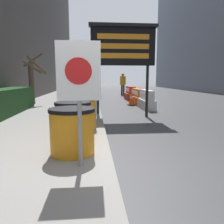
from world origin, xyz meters
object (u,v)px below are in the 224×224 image
(jersey_barrier_red_striped, at_px, (130,94))
(traffic_light_near_curb, at_px, (99,66))
(message_board, at_px, (123,47))
(traffic_cone_near, at_px, (132,99))
(traffic_cone_mid, at_px, (141,93))
(pedestrian_worker, at_px, (123,82))
(jersey_barrier_white, at_px, (146,101))
(barrel_drum_foreground, at_px, (72,131))
(barrel_drum_back, at_px, (82,113))
(warning_sign, at_px, (79,81))
(jersey_barrier_orange_far, at_px, (137,97))
(barrel_drum_middle, at_px, (73,120))
(traffic_cone_far, at_px, (133,96))

(jersey_barrier_red_striped, xyz_separation_m, traffic_light_near_curb, (-1.89, 5.20, 2.12))
(message_board, bearing_deg, traffic_cone_near, 74.51)
(jersey_barrier_red_striped, distance_m, traffic_cone_mid, 2.66)
(traffic_light_near_curb, xyz_separation_m, pedestrian_worker, (1.94, -1.17, -1.43))
(jersey_barrier_white, height_order, traffic_cone_mid, jersey_barrier_white)
(barrel_drum_foreground, bearing_deg, jersey_barrier_red_striped, 75.12)
(barrel_drum_back, distance_m, traffic_cone_mid, 11.79)
(barrel_drum_foreground, height_order, warning_sign, warning_sign)
(warning_sign, height_order, message_board, message_board)
(traffic_light_near_curb, bearing_deg, barrel_drum_back, -93.61)
(jersey_barrier_orange_far, bearing_deg, barrel_drum_foreground, -108.59)
(warning_sign, bearing_deg, message_board, 75.20)
(barrel_drum_middle, bearing_deg, pedestrian_worker, 77.88)
(barrel_drum_foreground, relative_size, traffic_cone_far, 1.29)
(traffic_light_near_curb, bearing_deg, barrel_drum_middle, -93.89)
(message_board, height_order, traffic_cone_near, message_board)
(traffic_cone_far, bearing_deg, barrel_drum_foreground, -105.85)
(barrel_drum_foreground, xyz_separation_m, jersey_barrier_red_striped, (2.83, 10.67, -0.15))
(warning_sign, xyz_separation_m, jersey_barrier_orange_far, (2.68, 8.99, -0.99))
(barrel_drum_middle, xyz_separation_m, jersey_barrier_white, (2.90, 5.39, -0.15))
(traffic_cone_mid, relative_size, traffic_cone_far, 1.10)
(warning_sign, height_order, traffic_light_near_curb, traffic_light_near_curb)
(pedestrian_worker, bearing_deg, traffic_cone_near, 31.80)
(warning_sign, relative_size, traffic_cone_mid, 2.66)
(barrel_drum_middle, distance_m, traffic_cone_near, 7.17)
(jersey_barrier_red_striped, xyz_separation_m, traffic_cone_far, (0.12, -0.27, -0.10))
(barrel_drum_back, relative_size, traffic_cone_far, 1.29)
(barrel_drum_foreground, height_order, message_board, message_board)
(barrel_drum_back, height_order, jersey_barrier_orange_far, barrel_drum_back)
(warning_sign, bearing_deg, traffic_cone_far, 75.70)
(warning_sign, relative_size, traffic_light_near_curb, 0.51)
(jersey_barrier_white, xyz_separation_m, pedestrian_worker, (0.05, 8.34, 0.70))
(jersey_barrier_white, height_order, traffic_cone_near, jersey_barrier_white)
(traffic_cone_far, xyz_separation_m, pedestrian_worker, (-0.07, 4.30, 0.79))
(barrel_drum_foreground, xyz_separation_m, traffic_cone_near, (2.39, 7.70, -0.18))
(pedestrian_worker, bearing_deg, jersey_barrier_red_striped, 35.18)
(message_board, bearing_deg, jersey_barrier_red_striped, 77.64)
(pedestrian_worker, bearing_deg, jersey_barrier_orange_far, 35.42)
(traffic_cone_far, bearing_deg, warning_sign, -104.30)
(barrel_drum_back, height_order, traffic_cone_near, barrel_drum_back)
(jersey_barrier_white, bearing_deg, jersey_barrier_red_striped, 90.00)
(jersey_barrier_red_striped, distance_m, traffic_cone_near, 3.00)
(barrel_drum_back, xyz_separation_m, message_board, (1.36, 2.28, 1.96))
(jersey_barrier_orange_far, distance_m, pedestrian_worker, 6.31)
(barrel_drum_foreground, relative_size, barrel_drum_middle, 1.00)
(jersey_barrier_white, xyz_separation_m, traffic_light_near_curb, (-1.89, 9.51, 2.12))
(barrel_drum_back, distance_m, jersey_barrier_red_striped, 9.16)
(traffic_cone_near, distance_m, traffic_cone_mid, 5.59)
(warning_sign, distance_m, jersey_barrier_red_striped, 11.58)
(message_board, relative_size, traffic_cone_far, 5.44)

